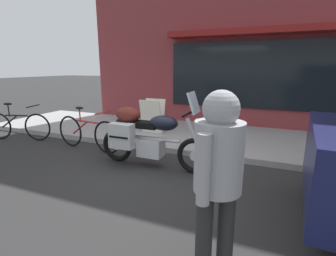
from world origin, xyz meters
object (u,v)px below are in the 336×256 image
Objects in this scene: touring_motorcycle at (146,135)px; parked_bicycle at (87,133)px; pedestrian_walking at (218,167)px; sandwich_board_sign at (153,116)px; second_bicycle_by_cafe at (18,125)px.

touring_motorcycle is 1.67m from parked_bicycle.
sandwich_board_sign is at bearing 122.50° from pedestrian_walking.
pedestrian_walking is 0.97× the size of second_bicycle_by_cafe.
parked_bicycle is 4.10m from pedestrian_walking.
touring_motorcycle is 1.98m from sandwich_board_sign.
pedestrian_walking reaches higher than second_bicycle_by_cafe.
touring_motorcycle reaches higher than sandwich_board_sign.
pedestrian_walking is (1.68, -1.99, 0.41)m from touring_motorcycle.
second_bicycle_by_cafe is at bearing -153.16° from sandwich_board_sign.
parked_bicycle is 2.11m from second_bicycle_by_cafe.
pedestrian_walking reaches higher than sandwich_board_sign.
second_bicycle_by_cafe is (-3.73, 0.33, -0.23)m from touring_motorcycle.
pedestrian_walking is at bearing -23.17° from second_bicycle_by_cafe.
parked_bicycle is 1.08× the size of second_bicycle_by_cafe.
touring_motorcycle is at bearing 130.13° from pedestrian_walking.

